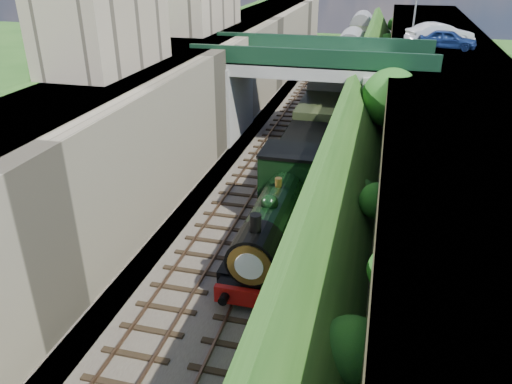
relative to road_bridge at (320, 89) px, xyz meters
name	(u,v)px	position (x,y,z in m)	size (l,w,h in m)	color
trackbed	(294,160)	(-0.94, -4.00, -3.98)	(10.00, 90.00, 0.20)	#473F38
retaining_wall	(215,105)	(-6.44, -4.00, -0.58)	(1.00, 90.00, 7.00)	#756B56
street_plateau_left	(167,102)	(-9.94, -4.00, -0.58)	(6.00, 90.00, 7.00)	#262628
street_plateau_right	(451,129)	(8.56, -4.00, -0.95)	(8.00, 90.00, 6.25)	#262628
embankment_slope	(374,127)	(4.01, -3.45, -1.39)	(4.63, 90.60, 6.48)	#1E4714
track_left	(266,156)	(-2.94, -4.00, -3.83)	(2.50, 90.00, 0.20)	black
track_right	(312,160)	(0.26, -4.00, -3.83)	(2.50, 90.00, 0.20)	black
road_bridge	(320,89)	(0.00, 0.00, 0.00)	(16.00, 6.40, 7.25)	gray
building_near	(104,30)	(-10.44, -10.00, 4.92)	(4.00, 8.00, 4.00)	gray
tree	(393,100)	(4.97, -3.99, 0.57)	(3.60, 3.80, 6.60)	black
car_blue	(448,39)	(8.59, 5.58, 2.86)	(1.62, 4.03, 1.37)	navy
car_silver	(440,34)	(8.09, 7.16, 3.00)	(1.74, 5.00, 1.65)	silver
locomotive	(277,216)	(0.26, -15.21, -2.18)	(3.10, 10.22, 3.83)	black
tender	(304,162)	(0.26, -7.85, -2.46)	(2.70, 6.00, 3.05)	black
coach_front	(330,100)	(0.26, 4.75, -2.03)	(2.90, 18.00, 3.70)	black
coach_middle	(350,57)	(0.26, 23.55, -2.03)	(2.90, 18.00, 3.70)	black
coach_rear	(361,33)	(0.26, 42.35, -2.03)	(2.90, 18.00, 3.70)	black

